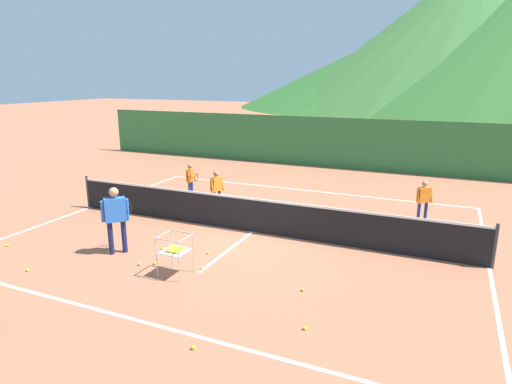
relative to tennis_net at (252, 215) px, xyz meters
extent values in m
plane|color=#A86647|center=(0.00, 0.00, -0.50)|extent=(120.00, 120.00, 0.00)
cube|color=white|center=(0.00, -4.99, -0.50)|extent=(11.72, 0.08, 0.01)
cube|color=white|center=(0.00, 5.01, -0.50)|extent=(11.72, 0.08, 0.01)
cube|color=white|center=(-5.86, 0.00, -0.50)|extent=(0.08, 10.01, 0.01)
cube|color=white|center=(5.86, 0.00, -0.50)|extent=(0.08, 10.01, 0.01)
cube|color=white|center=(0.00, 0.00, -0.50)|extent=(0.08, 5.76, 0.01)
cylinder|color=#333338|center=(-5.91, 0.00, 0.03)|extent=(0.08, 0.08, 1.05)
cylinder|color=#333338|center=(5.91, 0.00, 0.03)|extent=(0.08, 0.08, 1.05)
cube|color=black|center=(0.00, 0.00, -0.04)|extent=(11.74, 0.02, 0.92)
cube|color=white|center=(0.00, 0.00, 0.45)|extent=(11.74, 0.03, 0.06)
cylinder|color=#191E4C|center=(-2.48, -2.80, -0.09)|extent=(0.12, 0.12, 0.82)
cylinder|color=#191E4C|center=(-2.27, -2.57, -0.09)|extent=(0.12, 0.12, 0.82)
cube|color=blue|center=(-2.38, -2.69, 0.60)|extent=(0.50, 0.51, 0.57)
sphere|color=tan|center=(-2.38, -2.69, 1.04)|extent=(0.23, 0.23, 0.23)
cylinder|color=blue|center=(-2.62, -2.84, 0.57)|extent=(0.22, 0.22, 0.56)
cylinder|color=blue|center=(-2.21, -2.45, 0.56)|extent=(0.18, 0.18, 0.56)
torus|color=#262628|center=(-2.40, -2.28, 0.52)|extent=(0.22, 0.23, 0.29)
cylinder|color=black|center=(-2.22, -2.45, 0.52)|extent=(0.18, 0.17, 0.03)
cylinder|color=navy|center=(-3.50, 2.50, -0.20)|extent=(0.09, 0.09, 0.60)
cylinder|color=navy|center=(-3.46, 2.28, -0.20)|extent=(0.09, 0.09, 0.60)
cube|color=orange|center=(-3.48, 2.39, 0.31)|extent=(0.23, 0.38, 0.42)
sphere|color=#996B4C|center=(-3.48, 2.39, 0.63)|extent=(0.17, 0.17, 0.17)
cylinder|color=orange|center=(-3.47, 2.60, 0.29)|extent=(0.17, 0.09, 0.41)
cylinder|color=orange|center=(-3.41, 2.19, 0.28)|extent=(0.13, 0.09, 0.41)
torus|color=#262628|center=(-3.15, 2.24, 0.30)|extent=(0.08, 0.29, 0.29)
cylinder|color=black|center=(-3.39, 2.20, 0.30)|extent=(0.22, 0.07, 0.03)
cylinder|color=navy|center=(-1.89, 1.59, -0.18)|extent=(0.09, 0.09, 0.63)
cylinder|color=navy|center=(-1.96, 1.36, -0.18)|extent=(0.09, 0.09, 0.63)
cube|color=orange|center=(-1.93, 1.47, 0.35)|extent=(0.28, 0.41, 0.44)
sphere|color=#996B4C|center=(-1.93, 1.47, 0.69)|extent=(0.17, 0.17, 0.17)
cylinder|color=orange|center=(-1.81, 1.66, 0.32)|extent=(0.18, 0.11, 0.43)
cylinder|color=orange|center=(-1.96, 1.26, 0.32)|extent=(0.14, 0.10, 0.43)
cylinder|color=navy|center=(4.32, 2.86, -0.19)|extent=(0.09, 0.09, 0.62)
cylinder|color=navy|center=(4.14, 2.70, -0.19)|extent=(0.09, 0.09, 0.62)
cube|color=orange|center=(4.23, 2.78, 0.34)|extent=(0.40, 0.37, 0.44)
sphere|color=tan|center=(4.23, 2.78, 0.67)|extent=(0.17, 0.17, 0.17)
cylinder|color=orange|center=(4.43, 2.88, 0.32)|extent=(0.16, 0.17, 0.43)
cylinder|color=orange|center=(4.09, 2.62, 0.31)|extent=(0.13, 0.14, 0.43)
cylinder|color=#B7B7BC|center=(-0.68, -2.87, -0.05)|extent=(0.02, 0.02, 0.89)
cylinder|color=#B7B7BC|center=(-0.12, -2.87, -0.05)|extent=(0.02, 0.02, 0.89)
cylinder|color=#B7B7BC|center=(-0.68, -3.43, -0.05)|extent=(0.02, 0.02, 0.89)
cylinder|color=#B7B7BC|center=(-0.12, -3.43, -0.05)|extent=(0.02, 0.02, 0.89)
cube|color=#B7B7BC|center=(-0.40, -3.15, 0.05)|extent=(0.56, 0.56, 0.01)
cube|color=#B7B7BC|center=(-0.40, -2.87, 0.39)|extent=(0.56, 0.02, 0.02)
cube|color=#B7B7BC|center=(-0.40, -3.43, 0.39)|extent=(0.56, 0.02, 0.02)
cube|color=#B7B7BC|center=(-0.68, -3.15, 0.39)|extent=(0.02, 0.56, 0.02)
cube|color=#B7B7BC|center=(-0.12, -3.15, 0.39)|extent=(0.02, 0.56, 0.02)
sphere|color=yellow|center=(-0.53, -3.28, 0.08)|extent=(0.07, 0.07, 0.07)
sphere|color=yellow|center=(-0.53, -3.21, 0.09)|extent=(0.07, 0.07, 0.07)
sphere|color=yellow|center=(-0.53, -3.14, 0.09)|extent=(0.07, 0.07, 0.07)
sphere|color=yellow|center=(-0.54, -3.08, 0.08)|extent=(0.07, 0.07, 0.07)
sphere|color=yellow|center=(-0.53, -3.01, 0.08)|extent=(0.07, 0.07, 0.07)
sphere|color=yellow|center=(-0.47, -3.28, 0.09)|extent=(0.07, 0.07, 0.07)
sphere|color=yellow|center=(-0.47, -3.21, 0.08)|extent=(0.07, 0.07, 0.07)
sphere|color=yellow|center=(-0.47, -3.14, 0.08)|extent=(0.07, 0.07, 0.07)
sphere|color=yellow|center=(-0.47, -3.09, 0.08)|extent=(0.07, 0.07, 0.07)
sphere|color=yellow|center=(-0.47, -3.02, 0.09)|extent=(0.07, 0.07, 0.07)
sphere|color=yellow|center=(-0.41, -3.27, 0.09)|extent=(0.07, 0.07, 0.07)
sphere|color=yellow|center=(-0.41, -3.20, 0.09)|extent=(0.07, 0.07, 0.07)
sphere|color=yellow|center=(-0.41, -3.14, 0.09)|extent=(0.07, 0.07, 0.07)
sphere|color=yellow|center=(-0.40, -3.08, 0.09)|extent=(0.07, 0.07, 0.07)
sphere|color=yellow|center=(-0.40, -3.02, 0.08)|extent=(0.07, 0.07, 0.07)
sphere|color=yellow|center=(-0.33, -3.27, 0.08)|extent=(0.07, 0.07, 0.07)
sphere|color=yellow|center=(-0.34, -3.21, 0.08)|extent=(0.07, 0.07, 0.07)
sphere|color=yellow|center=(-0.34, -3.15, 0.08)|extent=(0.07, 0.07, 0.07)
sphere|color=yellow|center=(-0.33, -3.08, 0.09)|extent=(0.07, 0.07, 0.07)
sphere|color=yellow|center=(-0.34, -3.01, 0.08)|extent=(0.07, 0.07, 0.07)
sphere|color=yellow|center=(-0.28, -3.27, 0.08)|extent=(0.07, 0.07, 0.07)
sphere|color=yellow|center=(-0.28, -3.21, 0.09)|extent=(0.07, 0.07, 0.07)
sphere|color=yellow|center=(-0.27, -3.15, 0.09)|extent=(0.07, 0.07, 0.07)
sphere|color=yellow|center=(-0.27, -3.08, 0.08)|extent=(0.07, 0.07, 0.07)
sphere|color=yellow|center=(-0.28, -3.01, 0.09)|extent=(0.07, 0.07, 0.07)
sphere|color=yellow|center=(2.82, -4.08, -0.47)|extent=(0.07, 0.07, 0.07)
sphere|color=yellow|center=(-0.02, -2.71, -0.47)|extent=(0.07, 0.07, 0.07)
sphere|color=yellow|center=(2.35, -2.77, -0.47)|extent=(0.07, 0.07, 0.07)
sphere|color=yellow|center=(-3.50, -4.34, -0.47)|extent=(0.07, 0.07, 0.07)
sphere|color=yellow|center=(-0.34, -1.87, -0.47)|extent=(0.07, 0.07, 0.07)
sphere|color=yellow|center=(1.37, -5.32, -0.47)|extent=(0.07, 0.07, 0.07)
sphere|color=yellow|center=(-1.45, -3.08, -0.47)|extent=(0.07, 0.07, 0.07)
sphere|color=yellow|center=(-5.23, -3.50, -0.47)|extent=(0.07, 0.07, 0.07)
sphere|color=yellow|center=(-1.51, -2.09, -0.47)|extent=(0.07, 0.07, 0.07)
sphere|color=yellow|center=(-1.14, -2.91, -0.47)|extent=(0.07, 0.07, 0.07)
cube|color=#33753D|center=(0.00, 9.73, 0.68)|extent=(25.78, 0.08, 2.36)
cone|color=#2D6628|center=(-1.15, 57.50, 5.22)|extent=(48.58, 48.58, 11.44)
cone|color=#427A38|center=(6.43, 53.96, 8.89)|extent=(48.75, 48.75, 18.78)
camera|label=1|loc=(4.73, -10.46, 3.66)|focal=30.77mm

